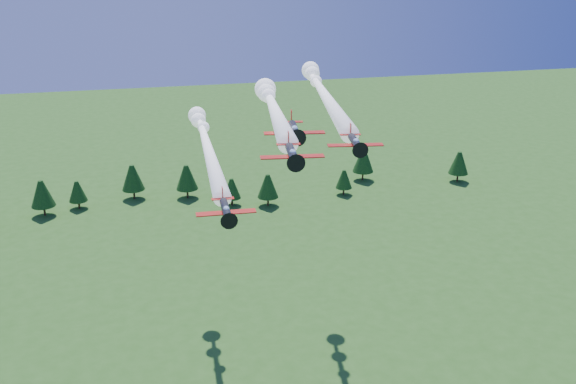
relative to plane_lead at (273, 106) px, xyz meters
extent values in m
cylinder|color=black|center=(-3.25, -24.83, 0.00)|extent=(1.70, 5.51, 1.00)
cone|color=black|center=(-3.66, -27.97, 0.00)|extent=(1.11, 1.03, 1.00)
cone|color=black|center=(-3.74, -28.57, 0.00)|extent=(0.50, 0.51, 0.44)
cylinder|color=black|center=(-3.76, -28.74, 0.00)|extent=(2.10, 0.31, 2.11)
cube|color=red|center=(-3.30, -25.23, -0.32)|extent=(7.55, 2.31, 0.12)
cube|color=red|center=(-2.79, -21.30, 0.05)|extent=(3.00, 1.23, 0.07)
cube|color=red|center=(-2.78, -21.20, 0.85)|extent=(0.21, 0.96, 1.46)
ellipsoid|color=#98BEEB|center=(-3.37, -25.73, 0.40)|extent=(0.87, 1.29, 0.63)
sphere|color=white|center=(0.83, 6.35, 0.00)|extent=(2.30, 2.30, 2.30)
sphere|color=white|center=(1.34, 10.20, 0.00)|extent=(3.00, 3.00, 3.00)
sphere|color=white|center=(1.84, 14.05, 0.00)|extent=(3.70, 3.70, 3.70)
cylinder|color=black|center=(-9.95, -15.71, -9.91)|extent=(1.32, 5.81, 1.07)
cone|color=black|center=(-10.10, -19.07, -9.91)|extent=(1.11, 1.01, 1.07)
cone|color=black|center=(-10.13, -19.71, -9.91)|extent=(0.49, 0.50, 0.47)
cylinder|color=black|center=(-10.14, -19.89, -9.91)|extent=(2.24, 0.14, 2.24)
cube|color=red|center=(-9.97, -16.14, -10.26)|extent=(7.96, 1.78, 0.13)
cube|color=red|center=(-9.79, -11.92, -9.86)|extent=(3.13, 1.04, 0.07)
cube|color=red|center=(-9.78, -11.81, -9.01)|extent=(0.14, 1.02, 1.55)
ellipsoid|color=#98BEEB|center=(-9.99, -16.67, -9.49)|extent=(0.82, 1.31, 0.67)
sphere|color=white|center=(-8.04, 28.03, -9.91)|extent=(2.30, 2.30, 2.30)
sphere|color=white|center=(-7.80, 33.61, -9.91)|extent=(3.00, 3.00, 3.00)
sphere|color=white|center=(-7.56, 39.19, -9.91)|extent=(3.70, 3.70, 3.70)
cylinder|color=black|center=(7.05, -17.68, -1.33)|extent=(1.83, 5.40, 0.98)
cone|color=black|center=(6.55, -20.73, -1.33)|extent=(1.11, 1.03, 0.98)
cone|color=black|center=(6.45, -21.31, -1.33)|extent=(0.50, 0.51, 0.43)
cylinder|color=black|center=(6.42, -21.48, -1.33)|extent=(2.04, 0.37, 2.06)
cube|color=red|center=(6.99, -18.07, -1.64)|extent=(7.39, 2.49, 0.12)
cube|color=red|center=(7.62, -14.23, -1.28)|extent=(2.95, 1.29, 0.07)
cube|color=red|center=(7.63, -14.14, -0.49)|extent=(0.24, 0.94, 1.43)
ellipsoid|color=#98BEEB|center=(6.91, -18.55, -0.94)|extent=(0.89, 1.28, 0.61)
sphere|color=white|center=(14.21, 25.89, -1.33)|extent=(2.30, 2.30, 2.30)
sphere|color=white|center=(15.14, 31.50, -1.33)|extent=(3.00, 3.00, 3.00)
sphere|color=white|center=(16.06, 37.11, -1.33)|extent=(3.70, 3.70, 3.70)
cylinder|color=black|center=(0.35, -11.81, -0.73)|extent=(2.03, 6.15, 1.12)
cone|color=black|center=(-0.19, -15.29, -0.73)|extent=(1.26, 1.17, 1.12)
cone|color=black|center=(-0.30, -15.96, -0.73)|extent=(0.56, 0.57, 0.49)
cylinder|color=black|center=(-0.33, -16.15, -0.73)|extent=(2.33, 0.40, 2.35)
cube|color=red|center=(0.28, -12.25, -1.09)|extent=(8.42, 2.76, 0.13)
cube|color=red|center=(0.95, -7.88, -0.68)|extent=(3.36, 1.44, 0.08)
cube|color=red|center=(0.97, -7.77, 0.22)|extent=(0.26, 1.07, 1.62)
ellipsoid|color=#98BEEB|center=(0.19, -12.80, -0.29)|extent=(1.00, 1.45, 0.70)
cylinder|color=#382314|center=(-22.63, 99.75, -48.58)|extent=(0.60, 0.60, 3.07)
cone|color=#103510|center=(-22.63, 99.75, -43.09)|extent=(7.02, 7.02, 7.90)
cylinder|color=#382314|center=(16.82, 84.01, -48.73)|extent=(0.60, 0.60, 2.77)
cone|color=#103510|center=(16.82, 84.01, -43.78)|extent=(6.33, 6.33, 7.12)
cylinder|color=#382314|center=(-48.38, 91.88, -48.61)|extent=(0.60, 0.60, 3.01)
cone|color=#103510|center=(-48.38, 91.88, -43.23)|extent=(6.89, 6.89, 7.75)
cylinder|color=#382314|center=(-38.92, 95.40, -48.92)|extent=(0.60, 0.60, 2.40)
cone|color=#103510|center=(-38.92, 95.40, -44.64)|extent=(5.48, 5.48, 6.16)
cylinder|color=#382314|center=(6.23, 86.82, -48.92)|extent=(0.60, 0.60, 2.38)
cone|color=#103510|center=(6.23, 86.82, -44.67)|extent=(5.44, 5.44, 6.12)
cylinder|color=#382314|center=(42.25, 87.72, -48.98)|extent=(0.60, 0.60, 2.27)
cone|color=#103510|center=(42.25, 87.72, -44.93)|extent=(5.18, 5.18, 5.83)
cylinder|color=#382314|center=(-6.31, 96.65, -48.62)|extent=(0.60, 0.60, 2.98)
cone|color=#103510|center=(-6.31, 96.65, -43.31)|extent=(6.80, 6.80, 7.65)
cylinder|color=#382314|center=(52.94, 99.43, -48.58)|extent=(0.60, 0.60, 3.07)
cone|color=#103510|center=(52.94, 99.43, -43.09)|extent=(7.02, 7.02, 7.90)
cylinder|color=#382314|center=(83.51, 90.47, -48.68)|extent=(0.60, 0.60, 2.88)
cone|color=#103510|center=(83.51, 90.47, -43.54)|extent=(6.57, 6.57, 7.40)
camera|label=1|loc=(-20.74, -93.92, 21.56)|focal=40.00mm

